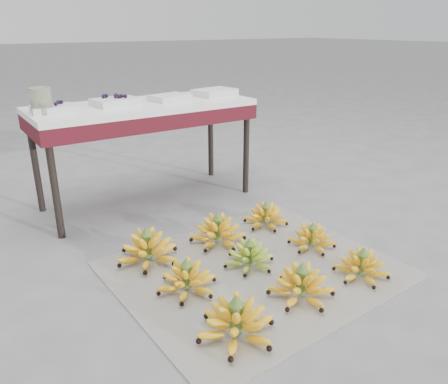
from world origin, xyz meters
TOP-DOWN VIEW (x-y plane):
  - ground at (0.00, 0.00)m, footprint 60.00×60.00m
  - newspaper_mat at (-0.06, -0.05)m, footprint 1.29×1.09m
  - bunch_front_left at (-0.42, -0.39)m, footprint 0.37×0.37m
  - bunch_front_center at (-0.04, -0.34)m, footprint 0.32×0.32m
  - bunch_front_right at (0.30, -0.37)m, footprint 0.29×0.29m
  - bunch_mid_left at (-0.42, -0.02)m, footprint 0.35×0.35m
  - bunch_mid_center at (-0.07, -0.01)m, footprint 0.31×0.31m
  - bunch_mid_right at (0.32, -0.04)m, footprint 0.28×0.28m
  - bunch_back_left at (-0.45, 0.31)m, footprint 0.39×0.39m
  - bunch_back_center at (-0.06, 0.28)m, footprint 0.38×0.38m
  - bunch_back_right at (0.29, 0.31)m, footprint 0.26×0.26m
  - vendor_table at (-0.10, 1.04)m, footprint 1.35×0.54m
  - tray_far_left at (-0.64, 1.03)m, footprint 0.23×0.18m
  - tray_left at (-0.27, 1.05)m, footprint 0.28×0.22m
  - tray_right at (0.07, 1.03)m, footprint 0.26×0.21m
  - tray_far_right at (0.43, 1.05)m, footprint 0.30×0.23m
  - glass_jar at (-0.70, 1.01)m, footprint 0.13×0.13m

SIDE VIEW (x-z plane):
  - ground at x=0.00m, z-range 0.00..0.00m
  - newspaper_mat at x=-0.06m, z-range 0.00..0.01m
  - bunch_mid_right at x=0.32m, z-range -0.02..0.13m
  - bunch_mid_center at x=-0.07m, z-range -0.02..0.13m
  - bunch_front_right at x=0.30m, z-range -0.02..0.13m
  - bunch_back_right at x=0.29m, z-range -0.02..0.13m
  - bunch_mid_left at x=-0.42m, z-range -0.02..0.14m
  - bunch_front_center at x=-0.04m, z-range -0.02..0.15m
  - bunch_back_center at x=-0.06m, z-range -0.02..0.15m
  - bunch_front_left at x=-0.42m, z-range -0.02..0.16m
  - bunch_back_left at x=-0.45m, z-range -0.02..0.16m
  - vendor_table at x=-0.10m, z-range 0.25..0.89m
  - tray_right at x=0.07m, z-range 0.65..0.68m
  - tray_far_left at x=-0.64m, z-range 0.64..0.69m
  - tray_far_right at x=0.43m, z-range 0.65..0.69m
  - tray_left at x=-0.27m, z-range 0.64..0.70m
  - glass_jar at x=-0.70m, z-range 0.65..0.78m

